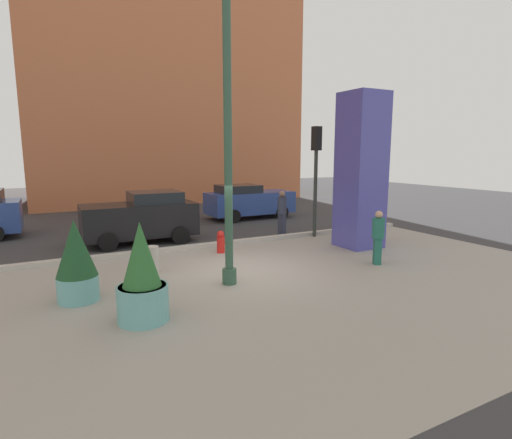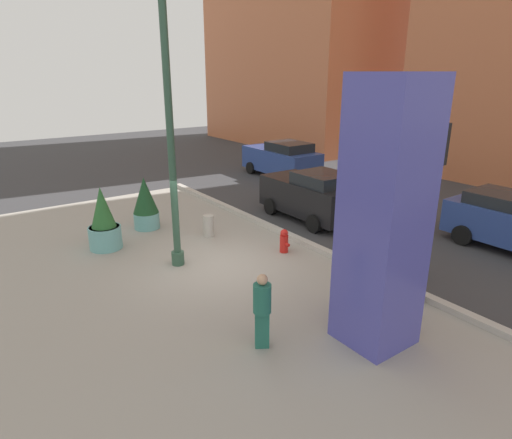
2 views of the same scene
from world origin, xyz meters
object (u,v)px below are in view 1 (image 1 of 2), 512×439
(potted_plant_curbside, at_px, (76,261))
(traffic_light_far_side, at_px, (316,163))
(art_pillar_blue, at_px, (361,171))
(car_passing_lane, at_px, (141,217))
(pedestrian_on_sidewalk, at_px, (282,211))
(pedestrian_by_curb, at_px, (378,235))
(car_far_lane, at_px, (248,201))
(fire_hydrant, at_px, (221,242))
(lamp_post, at_px, (228,130))
(concrete_bollard, at_px, (152,260))
(potted_plant_near_left, at_px, (142,279))

(potted_plant_curbside, height_order, traffic_light_far_side, traffic_light_far_side)
(art_pillar_blue, bearing_deg, car_passing_lane, 147.08)
(art_pillar_blue, relative_size, pedestrian_on_sidewalk, 2.98)
(art_pillar_blue, bearing_deg, potted_plant_curbside, -172.67)
(car_passing_lane, relative_size, pedestrian_by_curb, 2.50)
(potted_plant_curbside, bearing_deg, car_far_lane, 44.93)
(fire_hydrant, height_order, pedestrian_on_sidewalk, pedestrian_on_sidewalk)
(potted_plant_curbside, relative_size, pedestrian_on_sidewalk, 1.04)
(car_far_lane, bearing_deg, pedestrian_by_curb, -93.08)
(traffic_light_far_side, distance_m, pedestrian_by_curb, 4.67)
(lamp_post, relative_size, car_far_lane, 1.78)
(concrete_bollard, bearing_deg, fire_hydrant, 25.15)
(art_pillar_blue, distance_m, car_passing_lane, 8.05)
(art_pillar_blue, relative_size, traffic_light_far_side, 1.24)
(lamp_post, distance_m, potted_plant_near_left, 4.04)
(art_pillar_blue, bearing_deg, lamp_post, -163.79)
(art_pillar_blue, xyz_separation_m, pedestrian_by_curb, (-1.11, -2.06, -1.76))
(potted_plant_near_left, relative_size, car_passing_lane, 0.50)
(fire_hydrant, distance_m, pedestrian_by_curb, 4.98)
(potted_plant_near_left, bearing_deg, art_pillar_blue, 19.95)
(traffic_light_far_side, height_order, pedestrian_on_sidewalk, traffic_light_far_side)
(fire_hydrant, xyz_separation_m, traffic_light_far_side, (4.30, 0.71, 2.51))
(potted_plant_curbside, bearing_deg, potted_plant_near_left, -59.79)
(lamp_post, bearing_deg, art_pillar_blue, 16.21)
(potted_plant_near_left, bearing_deg, car_passing_lane, 77.82)
(traffic_light_far_side, bearing_deg, fire_hydrant, -170.63)
(lamp_post, relative_size, traffic_light_far_side, 1.83)
(lamp_post, xyz_separation_m, car_far_lane, (5.13, 9.07, -2.94))
(car_far_lane, relative_size, car_passing_lane, 1.09)
(pedestrian_by_curb, bearing_deg, car_far_lane, 86.92)
(potted_plant_near_left, bearing_deg, traffic_light_far_side, 33.02)
(potted_plant_curbside, xyz_separation_m, concrete_bollard, (1.99, 1.38, -0.54))
(potted_plant_near_left, bearing_deg, fire_hydrant, 51.22)
(fire_hydrant, bearing_deg, car_far_lane, 55.91)
(traffic_light_far_side, relative_size, pedestrian_on_sidewalk, 2.40)
(potted_plant_near_left, xyz_separation_m, traffic_light_far_side, (7.80, 5.07, 2.03))
(potted_plant_near_left, xyz_separation_m, potted_plant_curbside, (-1.04, 1.78, 0.06))
(concrete_bollard, relative_size, pedestrian_on_sidewalk, 0.42)
(potted_plant_near_left, distance_m, concrete_bollard, 3.34)
(pedestrian_by_curb, relative_size, pedestrian_on_sidewalk, 0.91)
(potted_plant_near_left, relative_size, pedestrian_on_sidewalk, 1.12)
(lamp_post, height_order, car_passing_lane, lamp_post)
(concrete_bollard, distance_m, traffic_light_far_side, 7.54)
(potted_plant_near_left, xyz_separation_m, pedestrian_by_curb, (7.06, 0.91, 0.04))
(lamp_post, height_order, fire_hydrant, lamp_post)
(traffic_light_far_side, bearing_deg, concrete_bollard, -164.44)
(art_pillar_blue, xyz_separation_m, potted_plant_near_left, (-8.17, -2.97, -1.79))
(concrete_bollard, bearing_deg, traffic_light_far_side, 15.56)
(concrete_bollard, bearing_deg, potted_plant_curbside, -145.25)
(potted_plant_curbside, distance_m, traffic_light_far_side, 9.63)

